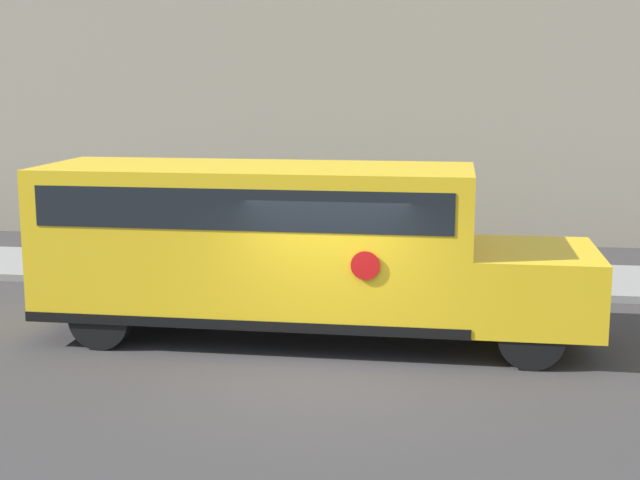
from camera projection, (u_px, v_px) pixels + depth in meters
The scene contains 4 objects.
ground_plane at pixel (321, 373), 13.20m from camera, with size 60.00×60.00×0.00m, color #3A3838.
sidewalk_strip at pixel (366, 274), 19.51m from camera, with size 44.00×3.00×0.15m.
building_backdrop at pixel (390, 67), 25.02m from camera, with size 32.00×4.00×9.26m.
school_bus at pixel (282, 241), 14.79m from camera, with size 9.08×2.57×2.89m.
Camera 1 is at (1.88, -12.49, 4.32)m, focal length 50.00 mm.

